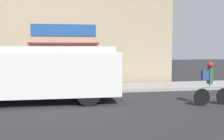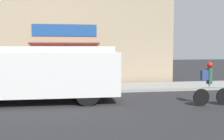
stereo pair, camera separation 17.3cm
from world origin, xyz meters
TOP-DOWN VIEW (x-y plane):
  - ground_plane at (0.00, 0.00)m, footprint 70.00×70.00m
  - sidewalk at (0.00, 1.22)m, footprint 28.00×2.45m
  - storefront at (0.03, 2.82)m, footprint 14.83×0.94m
  - school_bus at (0.30, -1.52)m, footprint 6.42×2.89m
  - cyclist at (6.39, -3.28)m, footprint 1.55×0.21m
  - trash_bin at (1.79, 1.63)m, footprint 0.53×0.53m

SIDE VIEW (x-z plane):
  - ground_plane at x=0.00m, z-range 0.00..0.00m
  - sidewalk at x=0.00m, z-range 0.00..0.14m
  - trash_bin at x=1.79m, z-range 0.14..1.12m
  - cyclist at x=6.39m, z-range -0.01..1.59m
  - school_bus at x=0.30m, z-range 0.07..2.24m
  - storefront at x=0.03m, z-range 0.00..4.99m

